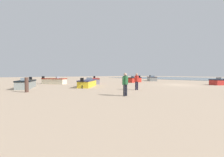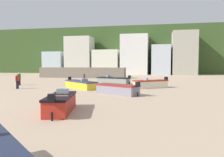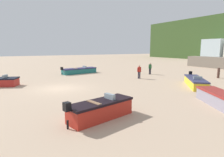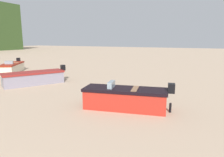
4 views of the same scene
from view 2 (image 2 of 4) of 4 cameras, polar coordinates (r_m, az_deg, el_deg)
name	(u,v)px [view 2 (image 2 of 4)]	position (r m, az deg, el deg)	size (l,w,h in m)	color
headland_hill	(117,53)	(78.54, 1.36, 6.61)	(90.00, 32.00, 13.33)	#354E23
harbor_pier	(82,73)	(43.66, -7.70, 1.51)	(16.93, 2.40, 2.00)	#74695B
townhouse_far_left	(56,63)	(64.60, -14.22, 3.92)	(5.48, 6.12, 6.07)	#AFC3CA
townhouse_left	(80,56)	(61.45, -8.35, 5.87)	(7.05, 5.17, 10.04)	beige
townhouse_centre_left	(107,62)	(59.49, -1.39, 4.23)	(6.82, 5.57, 6.41)	silver
townhouse_centre	(135,55)	(58.63, 5.85, 6.09)	(6.93, 6.11, 10.24)	silver
townhouse_right	(161,60)	(58.37, 12.44, 4.68)	(4.65, 6.18, 7.49)	silver
townhouse_far_right	(184,53)	(58.70, 18.07, 6.21)	(5.87, 5.95, 10.81)	#A4A18F
boat_grey_0	(117,89)	(19.19, 1.41, -2.79)	(4.11, 3.09, 1.20)	gray
boat_red_1	(61,103)	(12.47, -13.09, -6.20)	(2.00, 4.00, 1.25)	#B2281C
boat_yellow_2	(80,84)	(24.30, -8.14, -1.52)	(4.63, 4.39, 1.15)	gold
boat_cream_3	(151,84)	(24.67, 9.94, -1.38)	(3.89, 3.23, 1.20)	beige
boat_grey_6	(113,80)	(29.71, 0.36, -0.50)	(4.83, 2.78, 1.19)	gray
mooring_post_near_water	(84,78)	(31.41, -7.17, 0.02)	(0.30, 0.30, 1.25)	#4F352C
beach_walker_foreground	(19,78)	(29.88, -22.75, 0.21)	(0.34, 0.53, 1.62)	black
beach_walker_distant	(17,80)	(25.63, -23.21, -0.33)	(0.37, 0.54, 1.62)	black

